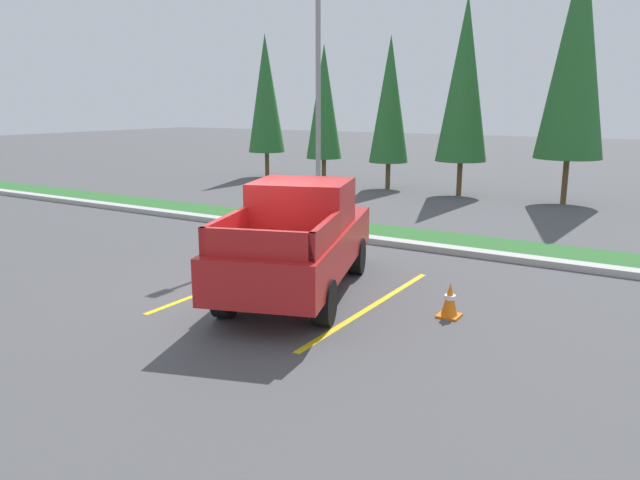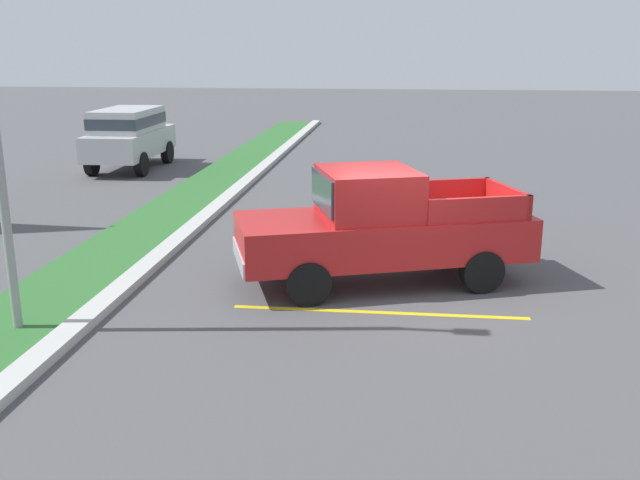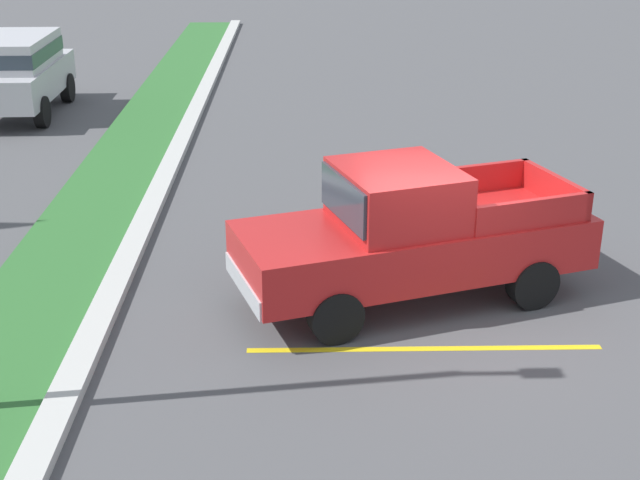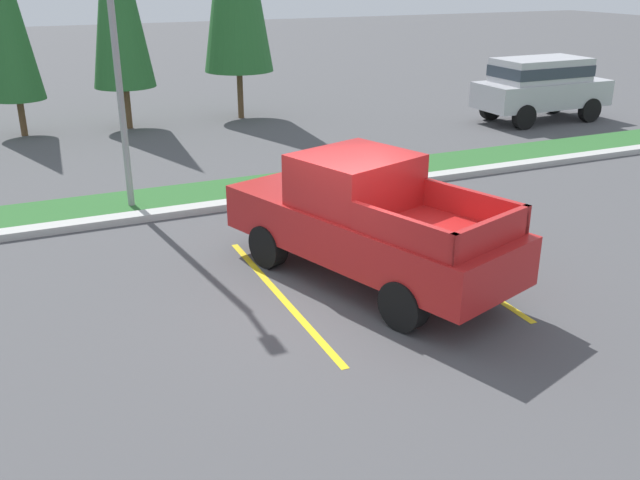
{
  "view_description": "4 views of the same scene",
  "coord_description": "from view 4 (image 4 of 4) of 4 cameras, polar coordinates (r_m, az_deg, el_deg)",
  "views": [
    {
      "loc": [
        6.7,
        -8.64,
        3.51
      ],
      "look_at": [
        1.14,
        0.39,
        1.11
      ],
      "focal_mm": 33.84,
      "sensor_mm": 36.0,
      "label": 1
    },
    {
      "loc": [
        -11.85,
        0.16,
        4.2
      ],
      "look_at": [
        0.18,
        1.56,
        0.89
      ],
      "focal_mm": 40.08,
      "sensor_mm": 36.0,
      "label": 2
    },
    {
      "loc": [
        -11.27,
        2.09,
        5.87
      ],
      "look_at": [
        1.17,
        1.84,
        0.73
      ],
      "focal_mm": 49.16,
      "sensor_mm": 36.0,
      "label": 3
    },
    {
      "loc": [
        -4.45,
        -8.97,
        4.9
      ],
      "look_at": [
        -0.3,
        0.33,
        0.9
      ],
      "focal_mm": 39.1,
      "sensor_mm": 36.0,
      "label": 4
    }
  ],
  "objects": [
    {
      "name": "pickup_truck_main",
      "position": [
        11.41,
        3.71,
        1.61
      ],
      "size": [
        3.46,
        5.55,
        2.1
      ],
      "color": "black",
      "rests_on": "ground"
    },
    {
      "name": "suv_distant",
      "position": [
        25.07,
        17.66,
        12.05
      ],
      "size": [
        4.63,
        2.01,
        2.1
      ],
      "color": "black",
      "rests_on": "ground"
    },
    {
      "name": "parking_line_near",
      "position": [
        11.2,
        -3.3,
        -4.55
      ],
      "size": [
        0.12,
        4.8,
        0.01
      ],
      "primitive_type": "cube",
      "color": "yellow",
      "rests_on": "ground"
    },
    {
      "name": "parking_line_far",
      "position": [
        12.52,
        10.07,
        -1.95
      ],
      "size": [
        0.12,
        4.8,
        0.01
      ],
      "primitive_type": "cube",
      "color": "yellow",
      "rests_on": "ground"
    },
    {
      "name": "grass_median",
      "position": [
        16.45,
        -7.3,
        4.03
      ],
      "size": [
        56.0,
        1.8,
        0.06
      ],
      "primitive_type": "cube",
      "color": "#2D662D",
      "rests_on": "ground"
    },
    {
      "name": "street_light",
      "position": [
        14.89,
        -16.57,
        17.13
      ],
      "size": [
        0.24,
        1.49,
        6.9
      ],
      "color": "gray",
      "rests_on": "ground"
    },
    {
      "name": "traffic_cone",
      "position": [
        13.34,
        14.44,
        0.5
      ],
      "size": [
        0.36,
        0.36,
        0.6
      ],
      "color": "orange",
      "rests_on": "ground"
    },
    {
      "name": "curb_strip",
      "position": [
        15.43,
        -6.1,
        3.09
      ],
      "size": [
        56.0,
        0.4,
        0.15
      ],
      "primitive_type": "cube",
      "color": "#B2B2AD",
      "rests_on": "ground"
    },
    {
      "name": "ground_plane",
      "position": [
        11.15,
        2.08,
        -4.67
      ],
      "size": [
        120.0,
        120.0,
        0.0
      ],
      "primitive_type": "plane",
      "color": "#4C4C4F"
    },
    {
      "name": "cypress_tree_center",
      "position": [
        23.37,
        -24.33,
        16.6
      ],
      "size": [
        1.62,
        1.62,
        6.22
      ],
      "color": "brown",
      "rests_on": "ground"
    }
  ]
}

